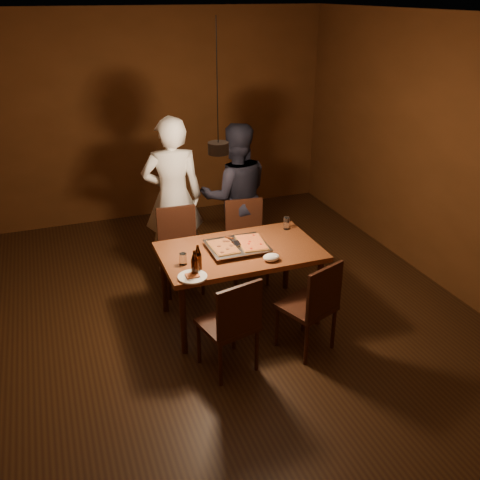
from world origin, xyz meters
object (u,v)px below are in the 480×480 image
object	(u,v)px
dining_table	(240,257)
pendant_lamp	(218,147)
chair_far_right	(246,233)
diner_dark	(236,196)
pizza_tray	(237,247)
beer_bottle_a	(195,263)
plate_slice	(192,277)
chair_near_right	(314,300)
chair_near_left	(233,319)
chair_far_left	(179,241)
beer_bottle_b	(198,258)
diner_white	(173,197)

from	to	relation	value
dining_table	pendant_lamp	distance (m)	1.10
dining_table	chair_far_right	world-z (taller)	chair_far_right
diner_dark	pizza_tray	bearing A→B (deg)	80.30
beer_bottle_a	plate_slice	distance (m)	0.12
chair_near_right	plate_slice	world-z (taller)	chair_near_right
pizza_tray	chair_near_left	bearing A→B (deg)	-112.87
beer_bottle_a	diner_dark	world-z (taller)	diner_dark
chair_far_left	chair_near_right	bearing A→B (deg)	119.53
beer_bottle_a	beer_bottle_b	distance (m)	0.09
dining_table	diner_dark	xyz separation A→B (m)	(0.37, 1.15, 0.16)
dining_table	plate_slice	size ratio (longest dim) A/B	5.91
chair_far_left	diner_white	size ratio (longest dim) A/B	0.27
beer_bottle_a	diner_white	bearing A→B (deg)	82.90
dining_table	chair_near_left	bearing A→B (deg)	-114.50
dining_table	beer_bottle_b	world-z (taller)	beer_bottle_b
diner_white	pendant_lamp	world-z (taller)	pendant_lamp
beer_bottle_a	chair_near_right	bearing A→B (deg)	-23.26
pizza_tray	beer_bottle_a	bearing A→B (deg)	-145.93
chair_near_left	beer_bottle_a	bearing A→B (deg)	100.14
beer_bottle_b	plate_slice	xyz separation A→B (m)	(-0.08, -0.11, -0.11)
chair_far_left	diner_white	xyz separation A→B (m)	(0.04, 0.36, 0.37)
beer_bottle_a	diner_white	distance (m)	1.54
pizza_tray	beer_bottle_b	bearing A→B (deg)	-149.69
chair_far_right	diner_white	world-z (taller)	diner_white
pizza_tray	diner_white	bearing A→B (deg)	105.25
chair_near_right	diner_dark	size ratio (longest dim) A/B	0.32
beer_bottle_a	pendant_lamp	xyz separation A→B (m)	(0.34, 0.34, 0.89)
beer_bottle_b	diner_white	size ratio (longest dim) A/B	0.13
pizza_tray	diner_white	world-z (taller)	diner_white
plate_slice	pizza_tray	bearing A→B (deg)	34.71
chair_far_right	beer_bottle_b	xyz separation A→B (m)	(-0.84, -1.03, 0.33)
chair_far_right	beer_bottle_a	distance (m)	1.47
dining_table	chair_far_right	size ratio (longest dim) A/B	3.09
plate_slice	pendant_lamp	bearing A→B (deg)	44.63
chair_far_left	chair_near_right	world-z (taller)	same
dining_table	diner_white	size ratio (longest dim) A/B	0.83
chair_far_left	plate_slice	distance (m)	1.22
chair_near_right	pendant_lamp	xyz separation A→B (m)	(-0.61, 0.75, 1.22)
chair_far_left	pendant_lamp	bearing A→B (deg)	105.60
beer_bottle_b	plate_slice	distance (m)	0.18
chair_near_right	diner_dark	distance (m)	1.92
chair_near_left	beer_bottle_a	size ratio (longest dim) A/B	2.14
chair_near_right	plate_slice	xyz separation A→B (m)	(-0.98, 0.38, 0.22)
beer_bottle_a	diner_dark	size ratio (longest dim) A/B	0.14
beer_bottle_b	chair_near_left	bearing A→B (deg)	-75.39
beer_bottle_b	diner_dark	distance (m)	1.65
chair_far_right	chair_near_left	size ratio (longest dim) A/B	0.96
beer_bottle_b	beer_bottle_a	bearing A→B (deg)	-123.86
chair_near_left	diner_white	size ratio (longest dim) A/B	0.28
beer_bottle_b	chair_near_right	bearing A→B (deg)	-28.47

